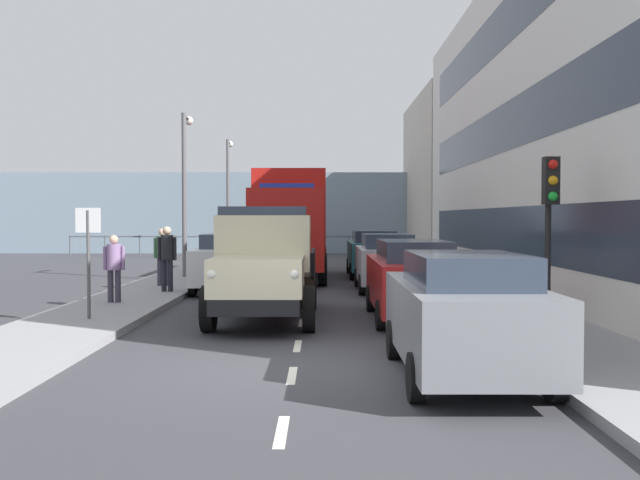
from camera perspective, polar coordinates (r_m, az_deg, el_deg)
ground_plane at (r=20.38m, az=-1.03°, el=-4.38°), size 80.00×80.00×0.00m
sidewalk_left at (r=20.77m, az=11.50°, el=-4.09°), size 2.38×40.77×0.15m
sidewalk_right at (r=20.95m, az=-13.45°, el=-4.05°), size 2.38×40.77×0.15m
road_centreline_markings at (r=18.84m, az=-1.13°, el=-4.87°), size 0.12×35.32×0.01m
building_far_block at (r=40.70m, az=13.71°, el=4.93°), size 8.50×11.61×8.89m
sea_horizon at (r=43.64m, az=-0.41°, el=2.21°), size 80.00×0.80×5.00m
seawall_railing at (r=40.06m, az=-0.46°, el=-0.02°), size 28.08×0.08×1.20m
truck_vintage_cream at (r=14.81m, az=-4.56°, el=-2.14°), size 2.17×5.64×2.43m
lorry_cargo_red at (r=25.42m, az=-2.38°, el=1.54°), size 2.58×8.20×3.87m
car_grey_kerbside_near at (r=9.83m, az=11.61°, el=-5.84°), size 1.83×4.20×1.72m
car_red_kerbside_1 at (r=15.19m, az=7.50°, el=-3.12°), size 1.76×4.57×1.72m
car_silver_kerbside_2 at (r=21.11m, az=5.42°, el=-1.74°), size 1.79×3.82×1.72m
car_teal_kerbside_3 at (r=26.41m, az=4.35°, el=-1.01°), size 1.90×4.55×1.72m
car_white_oppositeside_0 at (r=21.02m, az=-7.44°, el=-1.75°), size 1.85×3.97×1.72m
car_navy_oppositeside_1 at (r=26.24m, az=-5.93°, el=-1.04°), size 1.83×4.01×1.72m
car_black_oppositeside_2 at (r=32.00m, az=-4.84°, el=-0.52°), size 1.94×4.57×1.72m
pedestrian_in_dark_coat at (r=17.70m, az=-16.39°, el=-1.80°), size 0.53×0.34×1.63m
pedestrian_by_lamp at (r=19.90m, az=-12.32°, el=-1.04°), size 0.53×0.34×1.81m
pedestrian_with_bag at (r=21.67m, az=-12.69°, el=-0.95°), size 0.53×0.34×1.73m
traffic_light_near at (r=14.02m, az=18.18°, el=2.85°), size 0.28×0.41×3.20m
lamp_post_promenade at (r=24.95m, az=-10.90°, el=4.97°), size 0.32×1.14×5.68m
lamp_post_far at (r=36.30m, az=-7.45°, el=4.30°), size 0.32×1.14×6.05m
street_sign at (r=14.92m, az=-18.31°, el=-0.26°), size 0.50×0.07×2.25m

